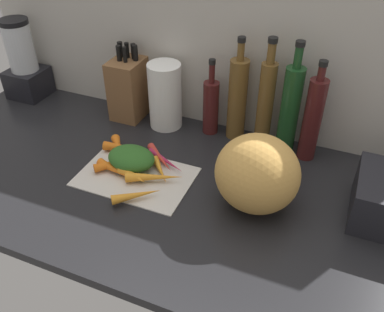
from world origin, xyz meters
The scene contains 23 objects.
ground_plane centered at (0.00, 0.00, -1.50)cm, with size 170.00×80.00×3.00cm, color black.
wall_back centered at (0.00, 38.50, 30.00)cm, with size 170.00×3.00×60.00cm, color #BCB7AD.
cutting_board centered at (-5.58, -2.07, 0.40)cm, with size 34.90×23.34×0.80cm, color beige.
carrot_0 centered at (-5.10, -4.34, 2.59)cm, with size 3.57×3.57×10.08cm, color orange.
carrot_1 centered at (1.10, -2.36, 2.39)cm, with size 3.18×3.18×17.27cm, color orange.
carrot_2 centered at (1.06, 1.95, 1.90)cm, with size 2.21×2.21×12.86cm, color orange.
carrot_3 centered at (-0.20, -11.46, 2.26)cm, with size 2.92×2.92×14.35cm, color orange.
carrot_4 centered at (-14.74, 7.63, 2.37)cm, with size 3.14×3.14×14.67cm, color orange.
carrot_5 centered at (-1.72, 7.57, 2.01)cm, with size 2.41×2.41×15.29cm, color red.
carrot_6 centered at (0.57, 6.99, 1.87)cm, with size 2.13×2.13×15.54cm, color #B2264C.
carrot_7 centered at (-11.83, 0.62, 2.19)cm, with size 2.79×2.79×17.85cm, color orange.
carrot_8 centered at (-11.32, -3.80, 2.21)cm, with size 2.82×2.82×14.55cm, color orange.
carrot_9 centered at (-17.33, 7.55, 2.33)cm, with size 3.06×3.06×10.47cm, color orange.
carrot_greens_pile centered at (-8.77, 1.51, 4.04)cm, with size 15.33×11.79×6.49cm, color #2D6023.
winter_squash centered at (31.68, 0.03, 11.39)cm, with size 23.38×21.09×22.78cm, color gold.
knife_block centered at (-25.52, 31.01, 11.51)cm, with size 11.02×14.64×27.77cm.
blender_appliance centered at (-71.84, 28.98, 13.56)cm, with size 14.23×14.23×31.44cm.
paper_towel_roll centered at (-10.13, 29.50, 11.93)cm, with size 11.75×11.75×23.86cm, color white.
bottle_0 centered at (6.49, 31.51, 10.44)cm, with size 5.55×5.55×27.60cm.
bottle_1 centered at (15.59, 32.32, 14.87)cm, with size 6.44×6.44×36.08cm.
bottle_2 centered at (25.42, 31.19, 16.05)cm, with size 5.30×5.30×37.76cm.
bottle_3 centered at (33.64, 30.06, 15.88)cm, with size 6.19×6.19×38.29cm.
bottle_4 centered at (41.01, 29.45, 14.47)cm, with size 5.85×5.85×33.78cm.
Camera 1 is at (49.05, -87.49, 82.16)cm, focal length 38.84 mm.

